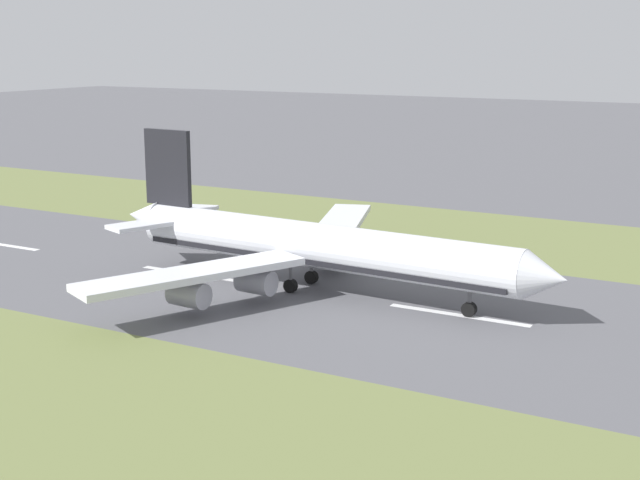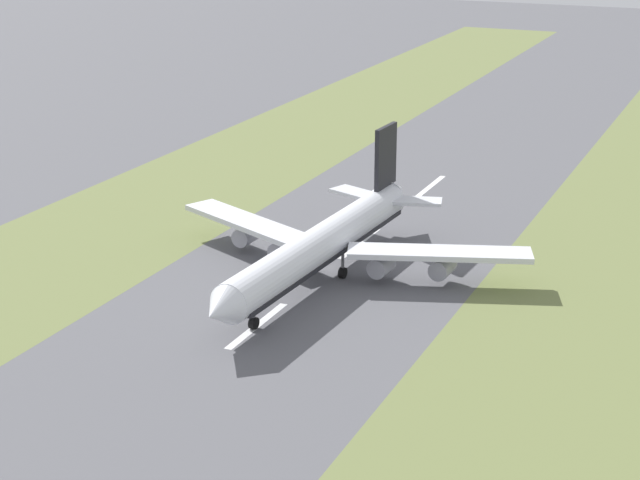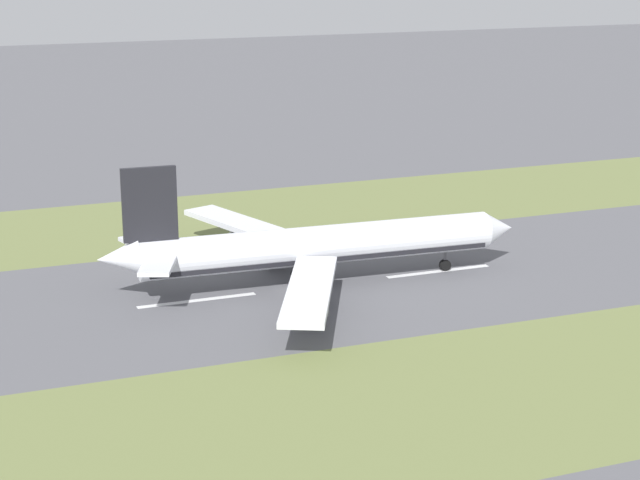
% 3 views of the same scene
% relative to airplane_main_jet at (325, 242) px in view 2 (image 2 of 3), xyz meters
% --- Properties ---
extents(ground_plane, '(800.00, 800.00, 0.00)m').
position_rel_airplane_main_jet_xyz_m(ground_plane, '(1.24, -3.97, -6.02)').
color(ground_plane, '#56565B').
extents(grass_median_west, '(40.00, 600.00, 0.01)m').
position_rel_airplane_main_jet_xyz_m(grass_median_west, '(-43.76, -3.97, -6.02)').
color(grass_median_west, olive).
rests_on(grass_median_west, ground).
extents(grass_median_east, '(40.00, 600.00, 0.01)m').
position_rel_airplane_main_jet_xyz_m(grass_median_east, '(46.24, -3.97, -6.02)').
color(grass_median_east, olive).
rests_on(grass_median_east, ground).
extents(centreline_dash_near, '(1.20, 18.00, 0.01)m').
position_rel_airplane_main_jet_xyz_m(centreline_dash_near, '(1.24, -58.10, -6.01)').
color(centreline_dash_near, silver).
rests_on(centreline_dash_near, ground).
extents(centreline_dash_mid, '(1.20, 18.00, 0.01)m').
position_rel_airplane_main_jet_xyz_m(centreline_dash_mid, '(1.24, -18.10, -6.01)').
color(centreline_dash_mid, silver).
rests_on(centreline_dash_mid, ground).
extents(centreline_dash_far, '(1.20, 18.00, 0.01)m').
position_rel_airplane_main_jet_xyz_m(centreline_dash_far, '(1.24, 21.90, -6.01)').
color(centreline_dash_far, silver).
rests_on(centreline_dash_far, ground).
extents(airplane_main_jet, '(64.06, 67.19, 20.20)m').
position_rel_airplane_main_jet_xyz_m(airplane_main_jet, '(0.00, 0.00, 0.00)').
color(airplane_main_jet, silver).
rests_on(airplane_main_jet, ground).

